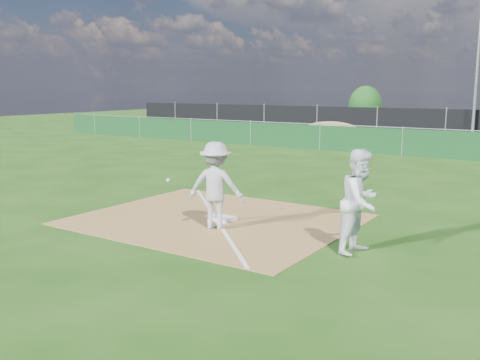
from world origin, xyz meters
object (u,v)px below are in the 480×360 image
at_px(first_base, 224,219).
at_px(runner, 361,202).
at_px(light_pole, 477,69).
at_px(play_at_first, 216,186).
at_px(car_left, 393,121).
at_px(tree_left, 365,105).
at_px(car_mid, 472,125).

distance_m(first_base, runner, 3.58).
xyz_separation_m(light_pole, play_at_first, (-1.02, -22.36, -3.04)).
bearing_deg(play_at_first, car_left, 99.98).
bearing_deg(runner, tree_left, 28.46).
relative_size(play_at_first, runner, 0.97).
distance_m(light_pole, runner, 22.53).
bearing_deg(first_base, car_left, 99.70).
distance_m(play_at_first, car_left, 26.59).
bearing_deg(tree_left, car_mid, -35.91).
height_order(runner, car_mid, runner).
height_order(first_base, tree_left, tree_left).
relative_size(runner, car_mid, 0.43).
bearing_deg(play_at_first, tree_left, 105.53).
bearing_deg(car_mid, tree_left, 44.46).
bearing_deg(car_mid, first_base, 169.21).
relative_size(first_base, car_mid, 0.09).
distance_m(light_pole, car_mid, 5.08).
distance_m(first_base, play_at_first, 1.13).
bearing_deg(car_left, first_base, -169.73).
xyz_separation_m(light_pole, first_base, (-1.26, -21.71, -3.94)).
relative_size(light_pole, car_mid, 1.78).
xyz_separation_m(first_base, car_left, (-4.36, 25.53, 0.72)).
bearing_deg(car_left, light_pole, -123.64).
bearing_deg(car_left, runner, -162.78).
xyz_separation_m(play_at_first, tree_left, (-9.18, 33.04, 0.65)).
relative_size(light_pole, car_left, 1.75).
height_order(light_pole, tree_left, light_pole).
height_order(car_mid, tree_left, tree_left).
height_order(runner, tree_left, tree_left).
height_order(first_base, car_left, car_left).
relative_size(light_pole, runner, 4.14).
bearing_deg(play_at_first, runner, 2.43).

